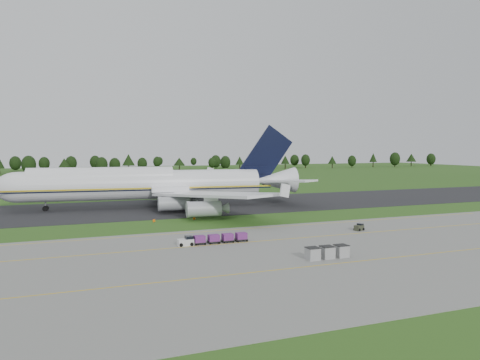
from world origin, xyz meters
name	(u,v)px	position (x,y,z in m)	size (l,w,h in m)	color
ground	(227,222)	(0.00, 0.00, 0.00)	(600.00, 600.00, 0.00)	#295118
apron	(304,255)	(0.00, -34.00, 0.03)	(300.00, 52.00, 0.06)	slate
taxiway	(192,206)	(0.00, 28.00, 0.04)	(300.00, 40.00, 0.08)	black
apron_markings	(283,246)	(0.00, -26.98, 0.06)	(300.00, 30.20, 0.01)	gold
tree_line	(109,162)	(-2.99, 219.02, 6.19)	(529.58, 22.10, 11.74)	black
aircraft	(150,184)	(-11.31, 29.42, 6.38)	(79.84, 77.14, 22.35)	white
baggage_train	(212,239)	(-10.20, -20.94, 0.84)	(12.06, 1.54, 1.48)	silver
utility_cart	(359,228)	(19.97, -19.60, 0.57)	(2.16, 1.70, 1.04)	#323626
uld_row	(327,252)	(2.08, -36.95, 0.97)	(6.62, 1.82, 1.80)	#989898
edge_markers	(174,220)	(-10.39, 5.23, 0.27)	(9.46, 0.30, 0.60)	#E05C07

